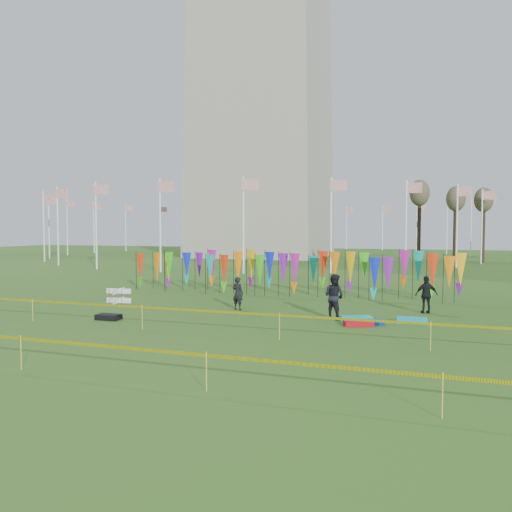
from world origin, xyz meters
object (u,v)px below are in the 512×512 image
(person_left, at_px, (238,293))
(kite_bag_teal, at_px, (412,320))
(kite_bag_red, at_px, (358,323))
(box_kite, at_px, (119,296))
(kite_bag_turquoise, at_px, (356,319))
(person_mid, at_px, (334,296))
(kite_bag_black, at_px, (109,317))
(kite_bag_blue, at_px, (371,321))
(person_right, at_px, (426,295))

(person_left, height_order, kite_bag_teal, person_left)
(person_left, bearing_deg, kite_bag_red, 174.21)
(person_left, bearing_deg, box_kite, 14.20)
(kite_bag_turquoise, relative_size, kite_bag_red, 1.10)
(box_kite, height_order, person_mid, person_mid)
(kite_bag_red, relative_size, kite_bag_black, 1.13)
(person_left, xyz_separation_m, kite_bag_blue, (6.08, -1.48, -0.66))
(person_left, xyz_separation_m, kite_bag_black, (-4.03, -4.03, -0.64))
(person_left, height_order, kite_bag_blue, person_left)
(person_mid, distance_m, person_right, 4.40)
(person_mid, height_order, person_right, person_mid)
(box_kite, bearing_deg, kite_bag_red, -9.89)
(kite_bag_blue, relative_size, kite_bag_red, 0.86)
(kite_bag_red, xyz_separation_m, kite_bag_teal, (1.88, 1.29, 0.01))
(kite_bag_blue, bearing_deg, box_kite, 173.13)
(person_right, bearing_deg, box_kite, -10.43)
(kite_bag_turquoise, height_order, kite_bag_teal, kite_bag_turquoise)
(person_left, bearing_deg, kite_bag_turquoise, -179.05)
(person_right, height_order, kite_bag_black, person_right)
(box_kite, bearing_deg, person_left, -0.13)
(kite_bag_turquoise, bearing_deg, box_kite, 173.62)
(person_mid, bearing_deg, kite_bag_blue, 178.74)
(person_right, bearing_deg, kite_bag_red, 40.79)
(box_kite, xyz_separation_m, kite_bag_turquoise, (11.84, -1.32, -0.25))
(person_mid, xyz_separation_m, person_right, (3.56, 2.57, -0.10))
(kite_bag_black, xyz_separation_m, kite_bag_teal, (11.60, 3.24, -0.00))
(box_kite, distance_m, kite_bag_teal, 13.93)
(kite_bag_teal, bearing_deg, person_right, 78.57)
(person_right, relative_size, kite_bag_red, 1.50)
(person_mid, xyz_separation_m, kite_bag_black, (-8.56, -3.26, -0.80))
(kite_bag_red, bearing_deg, person_right, 58.27)
(person_right, bearing_deg, kite_bag_turquoise, 32.79)
(person_mid, bearing_deg, kite_bag_black, 44.14)
(person_right, height_order, kite_bag_turquoise, person_right)
(kite_bag_blue, bearing_deg, kite_bag_turquoise, 163.21)
(kite_bag_turquoise, relative_size, kite_bag_blue, 1.29)
(person_left, relative_size, person_mid, 0.82)
(kite_bag_turquoise, bearing_deg, kite_bag_teal, 14.07)
(person_left, relative_size, kite_bag_turquoise, 1.26)
(kite_bag_black, bearing_deg, person_left, 44.99)
(person_left, distance_m, kite_bag_red, 6.09)
(person_left, height_order, kite_bag_black, person_left)
(kite_bag_blue, height_order, kite_bag_black, kite_bag_black)
(person_mid, xyz_separation_m, kite_bag_turquoise, (0.98, -0.54, -0.79))
(kite_bag_blue, relative_size, kite_bag_teal, 0.81)
(person_right, height_order, kite_bag_teal, person_right)
(person_right, xyz_separation_m, kite_bag_blue, (-2.01, -3.28, -0.72))
(box_kite, relative_size, kite_bag_black, 0.77)
(kite_bag_red, xyz_separation_m, kite_bag_black, (-9.72, -1.95, 0.01))
(kite_bag_blue, xyz_separation_m, kite_bag_black, (-10.11, -2.55, 0.01))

